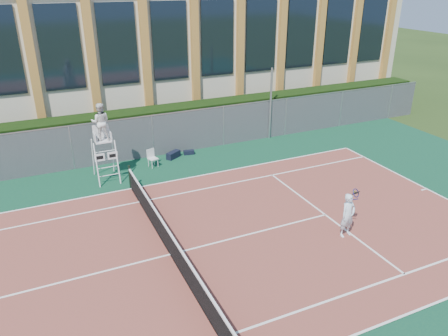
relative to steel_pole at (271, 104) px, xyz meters
name	(u,v)px	position (x,y,z in m)	size (l,w,h in m)	color
ground	(171,255)	(-8.88, -8.70, -2.04)	(120.00, 120.00, 0.00)	#233814
apron	(162,240)	(-8.88, -7.70, -2.03)	(36.00, 20.00, 0.01)	#0E3E2A
tennis_court	(170,255)	(-8.88, -8.70, -2.02)	(23.77, 10.97, 0.02)	brown
tennis_net	(170,242)	(-8.88, -8.70, -1.50)	(0.10, 11.30, 1.10)	black
fence	(114,142)	(-8.88, 0.10, -0.94)	(40.00, 0.06, 2.20)	#595E60
hedge	(109,135)	(-8.88, 1.30, -0.94)	(40.00, 1.40, 2.20)	black
building	(79,52)	(-8.88, 9.25, 2.11)	(45.00, 10.60, 8.22)	beige
steel_pole	(271,104)	(0.00, 0.00, 0.00)	(0.12, 0.12, 4.08)	#9EA0A5
umpire_chair	(101,124)	(-9.65, -1.65, 0.63)	(1.02, 1.57, 3.66)	white
plastic_chair	(152,156)	(-7.33, -1.15, -1.51)	(0.51, 0.51, 0.89)	silver
sports_bag_near	(173,155)	(-6.03, -0.56, -1.86)	(0.81, 0.32, 0.34)	black
sports_bag_far	(189,152)	(-5.13, -0.43, -1.92)	(0.55, 0.24, 0.22)	black
tennis_player	(348,215)	(-2.71, -10.21, -1.18)	(0.95, 0.67, 1.68)	#CFE9F8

